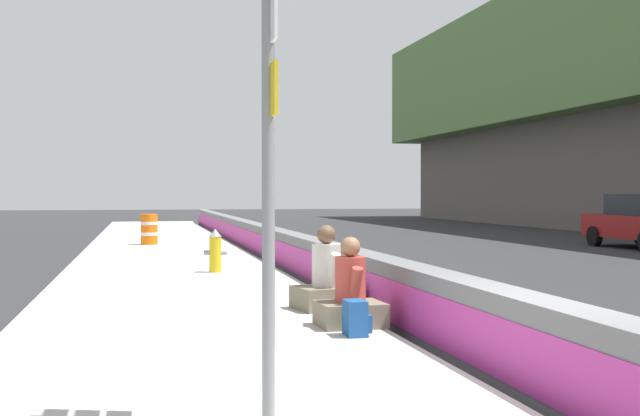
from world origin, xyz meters
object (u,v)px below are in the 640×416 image
object	(u,v)px
construction_barrel	(149,229)
seated_person_middle	(326,283)
fire_hydrant	(215,250)
route_sign_post	(269,121)
backpack	(356,319)
seated_person_foreground	(350,298)

from	to	relation	value
construction_barrel	seated_person_middle	bearing A→B (deg)	-171.29
fire_hydrant	seated_person_middle	bearing A→B (deg)	-169.31
route_sign_post	seated_person_middle	size ratio (longest dim) A/B	3.11
backpack	construction_barrel	world-z (taller)	construction_barrel
fire_hydrant	seated_person_foreground	distance (m)	7.01
construction_barrel	route_sign_post	bearing A→B (deg)	-178.21
seated_person_foreground	backpack	size ratio (longest dim) A/B	2.69
backpack	construction_barrel	xyz separation A→B (m)	(16.81, 2.10, 0.28)
seated_person_foreground	backpack	xyz separation A→B (m)	(-0.65, 0.10, -0.14)
fire_hydrant	construction_barrel	size ratio (longest dim) A/B	0.93
route_sign_post	backpack	size ratio (longest dim) A/B	9.00
fire_hydrant	construction_barrel	world-z (taller)	construction_barrel
backpack	seated_person_foreground	bearing A→B (deg)	-9.13
route_sign_post	backpack	bearing A→B (deg)	-25.08
seated_person_foreground	backpack	world-z (taller)	seated_person_foreground
fire_hydrant	backpack	size ratio (longest dim) A/B	2.20
route_sign_post	seated_person_foreground	size ratio (longest dim) A/B	3.35
route_sign_post	backpack	world-z (taller)	route_sign_post
fire_hydrant	seated_person_foreground	size ratio (longest dim) A/B	0.82
seated_person_middle	backpack	size ratio (longest dim) A/B	2.89
seated_person_middle	backpack	distance (m)	2.13
seated_person_middle	seated_person_foreground	bearing A→B (deg)	178.32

